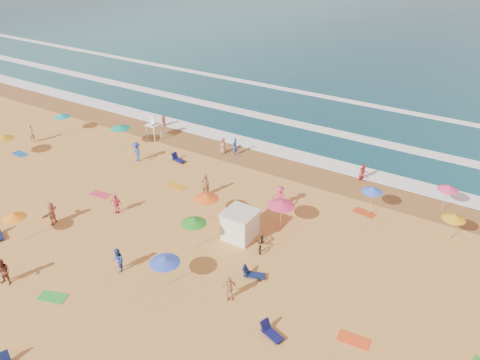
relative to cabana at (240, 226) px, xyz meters
The scene contains 12 objects.
ground 4.08m from the cabana, 161.66° to the right, with size 220.00×220.00×0.00m, color gold.
ocean 82.85m from the cabana, 92.60° to the left, with size 220.00×140.00×0.18m, color #0C4756.
wet_sand 11.91m from the cabana, 108.45° to the left, with size 220.00×220.00×0.00m, color olive.
surf_foam 20.44m from the cabana, 100.59° to the left, with size 200.00×18.70×0.05m.
cabana is the anchor object (origin of this frame).
cabana_roof 1.06m from the cabana, ahead, with size 2.20×2.20×0.12m, color silver.
bicycle 1.99m from the cabana, ahead, with size 0.66×1.90×1.00m, color black.
lifeguard_stand 19.07m from the cabana, 149.37° to the left, with size 1.20×1.20×2.10m, color white, non-canonical shape.
beach_umbrellas 5.70m from the cabana, behind, with size 57.79×25.96×0.77m.
loungers 5.55m from the cabana, 70.24° to the right, with size 41.33×23.50×0.34m.
towels 4.82m from the cabana, 142.43° to the right, with size 51.75×25.72×0.03m.
beachgoers 6.52m from the cabana, 159.73° to the left, with size 52.76×27.24×2.13m.
Camera 1 is at (18.00, -21.49, 19.69)m, focal length 35.00 mm.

